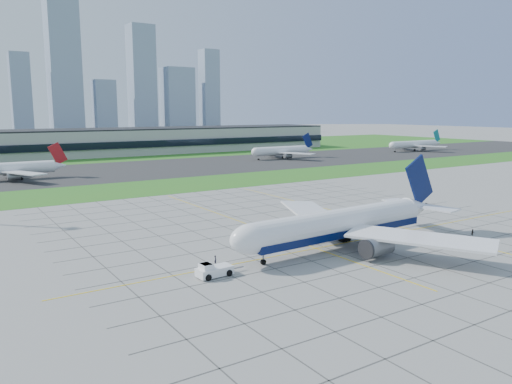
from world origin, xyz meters
TOP-DOWN VIEW (x-y plane):
  - ground at (0.00, 0.00)m, footprint 1400.00×1400.00m
  - grass_median at (0.00, 90.00)m, footprint 700.00×35.00m
  - asphalt_taxiway at (0.00, 145.00)m, footprint 700.00×75.00m
  - grass_far at (0.00, 255.00)m, footprint 700.00×145.00m
  - apron_markings at (0.43, 11.09)m, footprint 120.00×130.00m
  - terminal at (40.00, 229.87)m, footprint 260.00×43.00m
  - airliner at (-5.57, -4.13)m, footprint 54.39×55.03m
  - pushback_tug at (-34.74, -5.84)m, footprint 8.65×3.26m
  - crew_near at (-31.36, -0.45)m, footprint 0.59×0.71m
  - crew_far at (24.14, -12.96)m, footprint 0.96×0.90m
  - distant_jet_1 at (-44.93, 137.48)m, footprint 35.51×42.66m
  - distant_jet_2 at (92.80, 151.02)m, footprint 39.56×42.66m
  - distant_jet_3 at (198.64, 146.49)m, footprint 47.31×42.66m

SIDE VIEW (x-z plane):
  - ground at x=0.00m, z-range 0.00..0.00m
  - apron_markings at x=0.43m, z-range 0.00..0.03m
  - grass_median at x=0.00m, z-range 0.00..0.04m
  - grass_far at x=0.00m, z-range 0.00..0.04m
  - asphalt_taxiway at x=0.00m, z-range 0.01..0.05m
  - crew_far at x=24.14m, z-range 0.00..1.56m
  - crew_near at x=-31.36m, z-range 0.00..1.67m
  - pushback_tug at x=-34.74m, z-range -0.13..2.26m
  - distant_jet_1 at x=-44.93m, z-range -2.55..11.52m
  - distant_jet_2 at x=92.80m, z-range -2.55..11.52m
  - distant_jet_3 at x=198.64m, z-range -2.55..11.53m
  - airliner at x=-5.57m, z-range -3.88..13.23m
  - terminal at x=40.00m, z-range -0.01..15.79m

